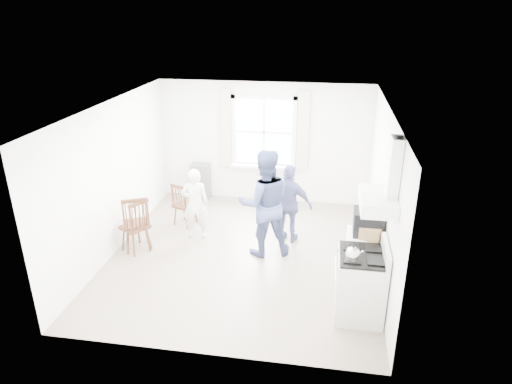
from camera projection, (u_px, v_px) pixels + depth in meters
name	position (u px, v px, depth m)	size (l,w,h in m)	color
room_shell	(242.00, 185.00, 7.50)	(4.62, 5.12, 2.64)	gray
window_assembly	(264.00, 136.00, 9.67)	(1.88, 0.24, 1.70)	white
range_hood	(383.00, 190.00, 5.73)	(0.45, 0.76, 0.94)	white
shelf_unit	(201.00, 181.00, 10.18)	(0.40, 0.30, 0.80)	slate
gas_stove	(360.00, 284.00, 6.30)	(0.68, 0.76, 1.12)	silver
kettle	(353.00, 254.00, 5.95)	(0.19, 0.19, 0.27)	silver
low_cabinet	(363.00, 260.00, 6.94)	(0.50, 0.55, 0.90)	white
stereo_stack	(368.00, 223.00, 6.70)	(0.43, 0.38, 0.38)	black
cardboard_box	(371.00, 233.00, 6.59)	(0.29, 0.21, 0.19)	olive
windsor_chair_a	(136.00, 218.00, 7.86)	(0.58, 0.58, 1.05)	#462516
windsor_chair_b	(181.00, 201.00, 8.82)	(0.48, 0.48, 0.89)	#462516
windsor_chair_c	(138.00, 221.00, 7.86)	(0.56, 0.57, 0.99)	#462516
person_left	(195.00, 204.00, 8.33)	(0.50, 0.50, 1.36)	white
person_mid	(264.00, 203.00, 7.71)	(0.92, 0.92, 1.88)	#414B79
person_right	(289.00, 204.00, 8.20)	(0.86, 0.86, 1.47)	navy
potted_plant	(273.00, 157.00, 9.72)	(0.20, 0.20, 0.36)	#306E32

